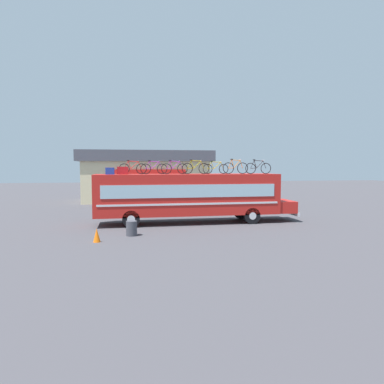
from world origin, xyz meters
name	(u,v)px	position (x,y,z in m)	size (l,w,h in m)	color
ground_plane	(188,223)	(0.00, 0.00, 0.00)	(120.00, 120.00, 0.00)	#423F44
bus	(191,195)	(0.19, 0.00, 1.82)	(13.04, 2.50, 3.16)	red
luggage_bag_1	(110,171)	(-4.82, -0.31, 3.36)	(0.52, 0.35, 0.42)	#193899
luggage_bag_2	(123,170)	(-4.07, 0.04, 3.39)	(0.68, 0.39, 0.47)	maroon
rooftop_bicycle_1	(133,168)	(-3.45, 0.38, 3.53)	(1.74, 0.44, 0.89)	black
rooftop_bicycle_2	(154,168)	(-2.14, 0.21, 3.52)	(1.70, 0.44, 0.88)	black
rooftop_bicycle_3	(174,168)	(-0.85, 0.03, 3.53)	(1.70, 0.44, 0.90)	black
rooftop_bicycle_4	(196,168)	(0.50, -0.06, 3.54)	(1.79, 0.44, 0.93)	black
rooftop_bicycle_5	(216,168)	(1.92, 0.31, 3.52)	(1.73, 0.44, 0.86)	black
rooftop_bicycle_6	(235,168)	(3.16, -0.06, 3.56)	(1.71, 0.44, 0.98)	black
rooftop_bicycle_7	(258,168)	(4.59, -0.41, 3.55)	(1.76, 0.44, 0.94)	black
roadside_building	(146,175)	(-1.88, 15.52, 2.69)	(13.67, 6.75, 5.25)	beige
trash_bin	(132,228)	(-3.61, -3.54, 0.39)	(0.57, 0.57, 0.78)	#3F3F47
traffic_cone	(97,235)	(-5.28, -4.81, 0.33)	(0.35, 0.35, 0.67)	orange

